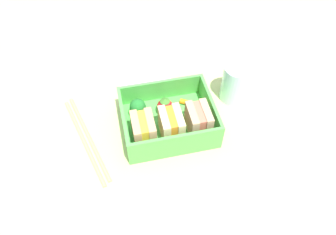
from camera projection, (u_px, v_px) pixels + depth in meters
ground_plane at (168, 129)px, 63.87cm from camera, size 120.00×120.00×2.00cm
bento_tray at (168, 124)px, 62.63cm from camera, size 16.92×13.87×1.20cm
bento_rim at (168, 115)px, 60.38cm from camera, size 16.92×13.87×4.56cm
sandwich_left at (198, 120)px, 59.10cm from camera, size 3.86×5.43×5.34cm
sandwich_center_left at (171, 125)px, 58.42cm from camera, size 3.86×5.43×5.34cm
sandwich_center at (144, 130)px, 57.73cm from camera, size 3.86×5.43×5.34cm
carrot_stick_far_left at (189, 103)px, 64.55cm from camera, size 3.66×2.80×1.02cm
strawberry_far_left at (166, 106)px, 62.51cm from camera, size 3.15×3.15×3.75cm
broccoli_floret at (138, 108)px, 61.10cm from camera, size 3.05×3.05×4.29cm
chopstick_pair at (86, 137)px, 61.07cm from camera, size 7.47×21.02×0.70cm
drinking_glass at (236, 83)px, 64.83cm from camera, size 5.67×5.67×8.09cm
folded_napkin at (147, 71)px, 72.53cm from camera, size 13.50×14.16×0.40cm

